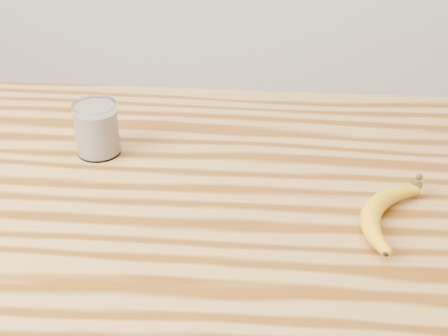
{
  "coord_description": "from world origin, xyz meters",
  "views": [
    {
      "loc": [
        0.12,
        -0.88,
        1.48
      ],
      "look_at": [
        0.05,
        0.02,
        0.93
      ],
      "focal_mm": 50.0,
      "sensor_mm": 36.0,
      "label": 1
    }
  ],
  "objects": [
    {
      "name": "smoothie_glass",
      "position": [
        -0.19,
        0.1,
        0.95
      ],
      "size": [
        0.08,
        0.08,
        0.1
      ],
      "color": "white",
      "rests_on": "table"
    },
    {
      "name": "table",
      "position": [
        0.0,
        0.0,
        0.77
      ],
      "size": [
        1.2,
        0.8,
        0.9
      ],
      "color": "#A27239",
      "rests_on": "ground"
    },
    {
      "name": "banana",
      "position": [
        0.29,
        -0.07,
        0.92
      ],
      "size": [
        0.19,
        0.28,
        0.03
      ],
      "primitive_type": null,
      "rotation": [
        0.0,
        0.0,
        -0.39
      ],
      "color": "gold",
      "rests_on": "table"
    }
  ]
}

